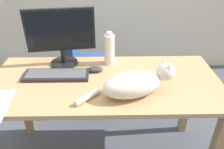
# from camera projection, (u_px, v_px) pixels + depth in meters

# --- Properties ---
(desk) EXTENTS (1.54, 0.70, 0.75)m
(desk) POSITION_uv_depth(u_px,v_px,m) (105.00, 93.00, 1.55)
(desk) COLOR tan
(desk) RESTS_ON ground_plane
(office_chair) EXTENTS (0.48, 0.48, 0.93)m
(office_chair) POSITION_uv_depth(u_px,v_px,m) (89.00, 72.00, 2.26)
(office_chair) COLOR black
(office_chair) RESTS_ON ground_plane
(monitor) EXTENTS (0.48, 0.20, 0.41)m
(monitor) POSITION_uv_depth(u_px,v_px,m) (61.00, 35.00, 1.58)
(monitor) COLOR black
(monitor) RESTS_ON desk
(keyboard) EXTENTS (0.44, 0.15, 0.03)m
(keyboard) POSITION_uv_depth(u_px,v_px,m) (56.00, 75.00, 1.53)
(keyboard) COLOR #232328
(keyboard) RESTS_ON desk
(cat) EXTENTS (0.59, 0.28, 0.20)m
(cat) POSITION_uv_depth(u_px,v_px,m) (136.00, 83.00, 1.32)
(cat) COLOR silver
(cat) RESTS_ON desk
(computer_mouse) EXTENTS (0.11, 0.06, 0.04)m
(computer_mouse) POSITION_uv_depth(u_px,v_px,m) (95.00, 69.00, 1.59)
(computer_mouse) COLOR #333338
(computer_mouse) RESTS_ON desk
(water_bottle) EXTENTS (0.08, 0.08, 0.25)m
(water_bottle) POSITION_uv_depth(u_px,v_px,m) (109.00, 49.00, 1.64)
(water_bottle) COLOR silver
(water_bottle) RESTS_ON desk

